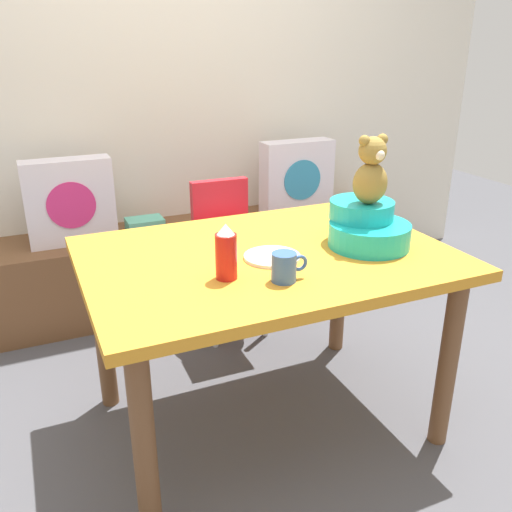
# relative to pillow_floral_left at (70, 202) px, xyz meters

# --- Properties ---
(ground_plane) EXTENTS (8.00, 8.00, 0.00)m
(ground_plane) POSITION_rel_pillow_floral_left_xyz_m (0.56, -1.20, -0.68)
(ground_plane) COLOR #4C4C51
(back_wall) EXTENTS (4.40, 0.10, 2.60)m
(back_wall) POSITION_rel_pillow_floral_left_xyz_m (0.56, 0.29, 0.62)
(back_wall) COLOR silver
(back_wall) RESTS_ON ground_plane
(window_bench) EXTENTS (2.60, 0.44, 0.46)m
(window_bench) POSITION_rel_pillow_floral_left_xyz_m (0.56, 0.02, -0.45)
(window_bench) COLOR brown
(window_bench) RESTS_ON ground_plane
(pillow_floral_left) EXTENTS (0.44, 0.15, 0.44)m
(pillow_floral_left) POSITION_rel_pillow_floral_left_xyz_m (0.00, 0.00, 0.00)
(pillow_floral_left) COLOR silver
(pillow_floral_left) RESTS_ON window_bench
(pillow_floral_right) EXTENTS (0.44, 0.15, 0.44)m
(pillow_floral_right) POSITION_rel_pillow_floral_left_xyz_m (1.31, 0.00, 0.00)
(pillow_floral_right) COLOR silver
(pillow_floral_right) RESTS_ON window_bench
(book_stack) EXTENTS (0.20, 0.14, 0.07)m
(book_stack) POSITION_rel_pillow_floral_left_xyz_m (0.38, 0.02, -0.18)
(book_stack) COLOR #62C7A9
(book_stack) RESTS_ON window_bench
(dining_table) EXTENTS (1.31, 0.93, 0.74)m
(dining_table) POSITION_rel_pillow_floral_left_xyz_m (0.56, -1.20, -0.04)
(dining_table) COLOR orange
(dining_table) RESTS_ON ground_plane
(highchair) EXTENTS (0.34, 0.45, 0.79)m
(highchair) POSITION_rel_pillow_floral_left_xyz_m (0.71, -0.42, -0.16)
(highchair) COLOR red
(highchair) RESTS_ON ground_plane
(infant_seat_teal) EXTENTS (0.30, 0.33, 0.16)m
(infant_seat_teal) POSITION_rel_pillow_floral_left_xyz_m (0.94, -1.27, 0.13)
(infant_seat_teal) COLOR #19AFAA
(infant_seat_teal) RESTS_ON dining_table
(teddy_bear) EXTENTS (0.13, 0.12, 0.25)m
(teddy_bear) POSITION_rel_pillow_floral_left_xyz_m (0.94, -1.27, 0.34)
(teddy_bear) COLOR olive
(teddy_bear) RESTS_ON infant_seat_teal
(ketchup_bottle) EXTENTS (0.07, 0.07, 0.18)m
(ketchup_bottle) POSITION_rel_pillow_floral_left_xyz_m (0.35, -1.35, 0.15)
(ketchup_bottle) COLOR red
(ketchup_bottle) RESTS_ON dining_table
(coffee_mug) EXTENTS (0.12, 0.08, 0.09)m
(coffee_mug) POSITION_rel_pillow_floral_left_xyz_m (0.51, -1.44, 0.11)
(coffee_mug) COLOR #335999
(coffee_mug) RESTS_ON dining_table
(dinner_plate_near) EXTENTS (0.20, 0.20, 0.01)m
(dinner_plate_near) POSITION_rel_pillow_floral_left_xyz_m (0.56, -1.25, 0.07)
(dinner_plate_near) COLOR white
(dinner_plate_near) RESTS_ON dining_table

